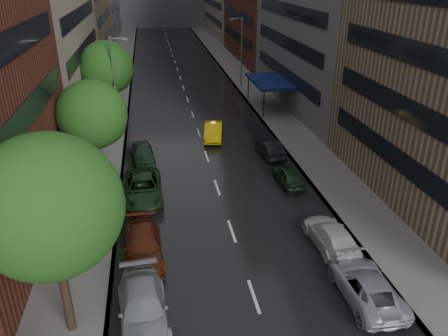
# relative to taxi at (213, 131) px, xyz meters

# --- Properties ---
(road) EXTENTS (14.00, 140.00, 0.01)m
(road) POSITION_rel_taxi_xyz_m (-1.21, 23.82, -0.76)
(road) COLOR black
(road) RESTS_ON ground
(sidewalk_left) EXTENTS (4.00, 140.00, 0.15)m
(sidewalk_left) POSITION_rel_taxi_xyz_m (-10.21, 23.82, -0.69)
(sidewalk_left) COLOR gray
(sidewalk_left) RESTS_ON ground
(sidewalk_right) EXTENTS (4.00, 140.00, 0.15)m
(sidewalk_right) POSITION_rel_taxi_xyz_m (7.79, 23.82, -0.69)
(sidewalk_right) COLOR gray
(sidewalk_right) RESTS_ON ground
(tree_near) EXTENTS (5.90, 5.90, 9.40)m
(tree_near) POSITION_rel_taxi_xyz_m (-9.81, -22.99, 5.67)
(tree_near) COLOR #382619
(tree_near) RESTS_ON ground
(tree_mid) EXTENTS (4.97, 4.97, 7.92)m
(tree_mid) POSITION_rel_taxi_xyz_m (-9.81, -7.96, 4.65)
(tree_mid) COLOR #382619
(tree_mid) RESTS_ON ground
(tree_far) EXTENTS (5.32, 5.32, 8.48)m
(tree_far) POSITION_rel_taxi_xyz_m (-9.81, 6.35, 5.03)
(tree_far) COLOR #382619
(tree_far) RESTS_ON ground
(taxi) EXTENTS (2.41, 4.87, 1.53)m
(taxi) POSITION_rel_taxi_xyz_m (0.00, 0.00, 0.00)
(taxi) COLOR yellow
(taxi) RESTS_ON ground
(parked_cars_left) EXTENTS (2.74, 23.64, 1.59)m
(parked_cars_left) POSITION_rel_taxi_xyz_m (-6.61, -14.67, 0.01)
(parked_cars_left) COLOR #9FA2A8
(parked_cars_left) RESTS_ON ground
(parked_cars_right) EXTENTS (2.43, 23.12, 1.46)m
(parked_cars_right) POSITION_rel_taxi_xyz_m (4.19, -16.45, -0.05)
(parked_cars_right) COLOR #A6ABB0
(parked_cars_right) RESTS_ON ground
(street_lamp_left) EXTENTS (1.74, 0.22, 9.00)m
(street_lamp_left) POSITION_rel_taxi_xyz_m (-8.93, 3.82, 4.12)
(street_lamp_left) COLOR gray
(street_lamp_left) RESTS_ON sidewalk_left
(street_lamp_right) EXTENTS (1.74, 0.22, 9.00)m
(street_lamp_right) POSITION_rel_taxi_xyz_m (6.51, 18.82, 4.12)
(street_lamp_right) COLOR gray
(street_lamp_right) RESTS_ON sidewalk_right
(awning) EXTENTS (4.00, 8.00, 3.12)m
(awning) POSITION_rel_taxi_xyz_m (7.77, 8.82, 2.37)
(awning) COLOR navy
(awning) RESTS_ON sidewalk_right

